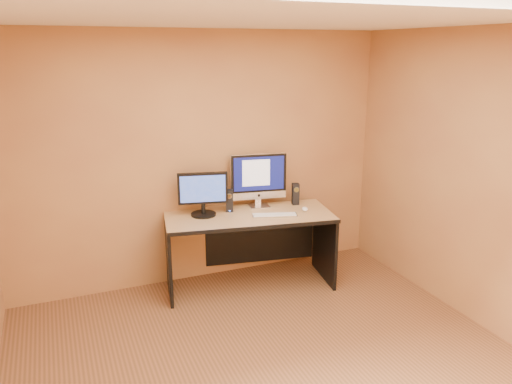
% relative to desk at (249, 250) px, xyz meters
% --- Properties ---
extents(floor, '(4.00, 4.00, 0.00)m').
position_rel_desk_xyz_m(floor, '(-0.36, -1.59, -0.39)').
color(floor, brown).
rests_on(floor, ground).
extents(walls, '(4.00, 4.00, 2.60)m').
position_rel_desk_xyz_m(walls, '(-0.36, -1.59, 0.91)').
color(walls, '#AD7D45').
rests_on(walls, ground).
extents(ceiling, '(4.00, 4.00, 0.00)m').
position_rel_desk_xyz_m(ceiling, '(-0.36, -1.59, 2.21)').
color(ceiling, white).
rests_on(ceiling, walls).
extents(desk, '(1.79, 1.01, 0.78)m').
position_rel_desk_xyz_m(desk, '(0.00, 0.00, 0.00)').
color(desk, tan).
rests_on(desk, ground).
extents(imac, '(0.63, 0.32, 0.58)m').
position_rel_desk_xyz_m(imac, '(0.20, 0.21, 0.68)').
color(imac, silver).
rests_on(imac, desk).
extents(second_monitor, '(0.55, 0.36, 0.44)m').
position_rel_desk_xyz_m(second_monitor, '(-0.44, 0.15, 0.61)').
color(second_monitor, black).
rests_on(second_monitor, desk).
extents(speaker_left, '(0.09, 0.10, 0.23)m').
position_rel_desk_xyz_m(speaker_left, '(-0.15, 0.18, 0.51)').
color(speaker_left, black).
rests_on(speaker_left, desk).
extents(speaker_right, '(0.09, 0.09, 0.23)m').
position_rel_desk_xyz_m(speaker_right, '(0.59, 0.13, 0.51)').
color(speaker_right, black).
rests_on(speaker_right, desk).
extents(keyboard, '(0.47, 0.25, 0.02)m').
position_rel_desk_xyz_m(keyboard, '(0.22, -0.14, 0.40)').
color(keyboard, '#B9BABE').
rests_on(keyboard, desk).
extents(mouse, '(0.10, 0.12, 0.04)m').
position_rel_desk_xyz_m(mouse, '(0.58, -0.11, 0.41)').
color(mouse, white).
rests_on(mouse, desk).
extents(cable_a, '(0.07, 0.23, 0.01)m').
position_rel_desk_xyz_m(cable_a, '(0.27, 0.26, 0.40)').
color(cable_a, black).
rests_on(cable_a, desk).
extents(cable_b, '(0.09, 0.18, 0.01)m').
position_rel_desk_xyz_m(cable_b, '(0.23, 0.29, 0.40)').
color(cable_b, black).
rests_on(cable_b, desk).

